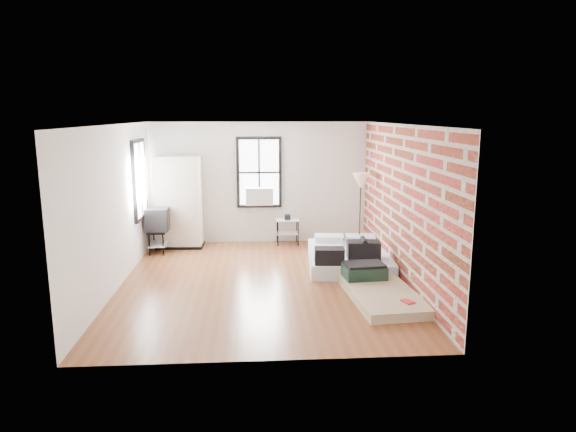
{
  "coord_description": "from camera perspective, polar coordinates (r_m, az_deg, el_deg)",
  "views": [
    {
      "loc": [
        -0.12,
        -8.83,
        2.98
      ],
      "look_at": [
        0.49,
        0.3,
        1.15
      ],
      "focal_mm": 32.0,
      "sensor_mm": 36.0,
      "label": 1
    }
  ],
  "objects": [
    {
      "name": "mattress_bare",
      "position": [
        8.71,
        9.98,
        -8.0
      ],
      "size": [
        1.17,
        2.01,
        0.42
      ],
      "rotation": [
        0.0,
        0.0,
        0.08
      ],
      "color": "tan",
      "rests_on": "ground"
    },
    {
      "name": "wardrobe",
      "position": [
        11.77,
        -12.04,
        1.5
      ],
      "size": [
        1.07,
        0.64,
        2.06
      ],
      "rotation": [
        0.0,
        0.0,
        -0.04
      ],
      "color": "black",
      "rests_on": "ground"
    },
    {
      "name": "ground",
      "position": [
        9.32,
        -2.91,
        -7.35
      ],
      "size": [
        6.0,
        6.0,
        0.0
      ],
      "primitive_type": "plane",
      "color": "brown",
      "rests_on": "ground"
    },
    {
      "name": "side_table",
      "position": [
        11.84,
        -0.06,
        -0.93
      ],
      "size": [
        0.53,
        0.43,
        0.69
      ],
      "rotation": [
        0.0,
        0.0,
        0.01
      ],
      "color": "black",
      "rests_on": "ground"
    },
    {
      "name": "mattress_main",
      "position": [
        10.33,
        6.74,
        -4.47
      ],
      "size": [
        1.72,
        2.23,
        0.68
      ],
      "rotation": [
        0.0,
        0.0,
        -0.08
      ],
      "color": "white",
      "rests_on": "ground"
    },
    {
      "name": "room_shell",
      "position": [
        9.28,
        -1.62,
        3.61
      ],
      "size": [
        5.02,
        6.02,
        2.8
      ],
      "color": "silver",
      "rests_on": "ground"
    },
    {
      "name": "tv_stand",
      "position": [
        11.44,
        -14.28,
        -0.51
      ],
      "size": [
        0.51,
        0.71,
        0.98
      ],
      "rotation": [
        0.0,
        0.0,
        0.02
      ],
      "color": "black",
      "rests_on": "ground"
    },
    {
      "name": "floor_lamp",
      "position": [
        11.05,
        8.08,
        3.48
      ],
      "size": [
        0.37,
        0.37,
        1.74
      ],
      "color": "black",
      "rests_on": "ground"
    }
  ]
}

